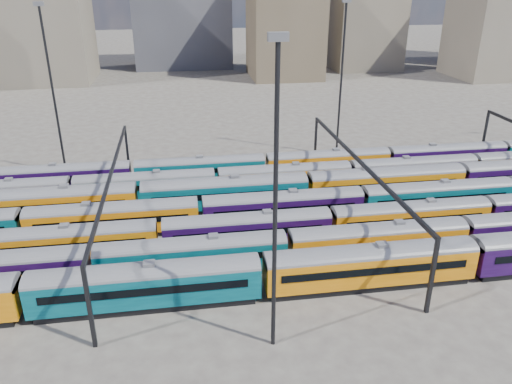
{
  "coord_description": "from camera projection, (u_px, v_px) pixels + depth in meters",
  "views": [
    {
      "loc": [
        -11.73,
        -55.33,
        29.07
      ],
      "look_at": [
        -2.45,
        3.46,
        3.0
      ],
      "focal_mm": 35.0,
      "sensor_mm": 36.0,
      "label": 1
    }
  ],
  "objects": [
    {
      "name": "rake_6",
      "position": [
        265.0,
        163.0,
        76.06
      ],
      "size": [
        118.24,
        2.89,
        4.85
      ],
      "color": "black",
      "rests_on": "ground"
    },
    {
      "name": "rake_4",
      "position": [
        139.0,
        195.0,
        64.26
      ],
      "size": [
        133.67,
        3.26,
        5.5
      ],
      "color": "black",
      "rests_on": "ground"
    },
    {
      "name": "rake_1",
      "position": [
        464.0,
        231.0,
        56.03
      ],
      "size": [
        121.01,
        2.95,
        4.97
      ],
      "color": "black",
      "rests_on": "ground"
    },
    {
      "name": "mast_1",
      "position": [
        52.0,
        86.0,
        73.42
      ],
      "size": [
        1.4,
        0.5,
        25.6
      ],
      "color": "black",
      "rests_on": "ground"
    },
    {
      "name": "rake_2",
      "position": [
        331.0,
        220.0,
        58.58
      ],
      "size": [
        118.5,
        2.89,
        4.86
      ],
      "color": "black",
      "rests_on": "ground"
    },
    {
      "name": "ground",
      "position": [
        279.0,
        223.0,
        63.4
      ],
      "size": [
        500.0,
        500.0,
        0.0
      ],
      "primitive_type": "plane",
      "color": "#443E3A",
      "rests_on": "ground"
    },
    {
      "name": "mast_3",
      "position": [
        342.0,
        74.0,
        81.65
      ],
      "size": [
        1.4,
        0.5,
        25.6
      ],
      "color": "black",
      "rests_on": "ground"
    },
    {
      "name": "gantry_2",
      "position": [
        359.0,
        169.0,
        62.1
      ],
      "size": [
        0.35,
        40.35,
        8.03
      ],
      "color": "black",
      "rests_on": "ground"
    },
    {
      "name": "gantry_1",
      "position": [
        111.0,
        183.0,
        57.82
      ],
      "size": [
        0.35,
        40.35,
        8.03
      ],
      "color": "black",
      "rests_on": "ground"
    },
    {
      "name": "rake_3",
      "position": [
        283.0,
        204.0,
        62.39
      ],
      "size": [
        144.15,
        3.01,
        5.07
      ],
      "color": "black",
      "rests_on": "ground"
    },
    {
      "name": "rake_5",
      "position": [
        216.0,
        179.0,
        70.42
      ],
      "size": [
        117.45,
        2.87,
        4.82
      ],
      "color": "black",
      "rests_on": "ground"
    },
    {
      "name": "mast_2",
      "position": [
        275.0,
        195.0,
        37.18
      ],
      "size": [
        1.4,
        0.5,
        25.6
      ],
      "color": "black",
      "rests_on": "ground"
    },
    {
      "name": "rake_0",
      "position": [
        472.0,
        253.0,
        51.14
      ],
      "size": [
        131.01,
        3.19,
        5.39
      ],
      "color": "black",
      "rests_on": "ground"
    }
  ]
}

